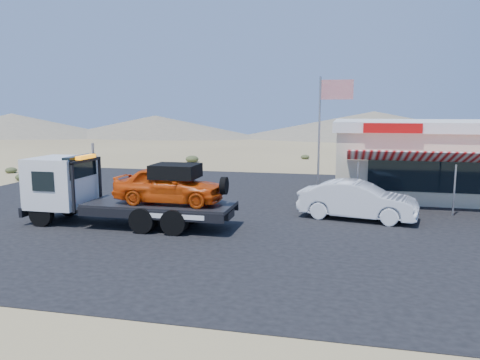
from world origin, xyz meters
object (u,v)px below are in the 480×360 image
(white_sedan, at_px, (357,200))
(jerky_store, at_px, (432,157))
(tow_truck, at_px, (124,188))
(flagpole, at_px, (324,126))

(white_sedan, height_order, jerky_store, jerky_store)
(tow_truck, distance_m, jerky_store, 16.52)
(white_sedan, distance_m, flagpole, 4.30)
(jerky_store, bearing_deg, tow_truck, -141.75)
(white_sedan, bearing_deg, tow_truck, 119.43)
(flagpole, bearing_deg, jerky_store, 38.79)
(jerky_store, bearing_deg, white_sedan, -119.19)
(jerky_store, relative_size, flagpole, 1.73)
(white_sedan, bearing_deg, jerky_store, -18.53)
(tow_truck, bearing_deg, white_sedan, 18.77)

